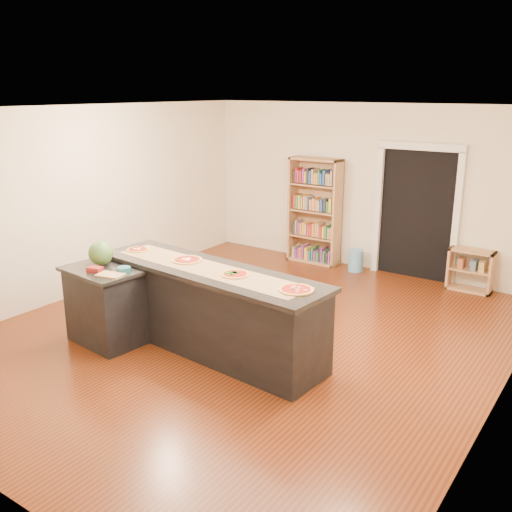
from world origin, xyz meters
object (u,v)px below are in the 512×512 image
Objects in this scene: kitchen_island at (209,309)px; side_counter at (106,305)px; low_shelf at (470,270)px; bookshelf at (315,211)px; watermelon at (101,253)px; waste_bin at (356,260)px.

kitchen_island reaches higher than side_counter.
low_shelf is (3.18, 4.44, -0.15)m from side_counter.
bookshelf is at bearing 90.57° from side_counter.
kitchen_island reaches higher than low_shelf.
bookshelf is at bearing 82.54° from watermelon.
kitchen_island is at bearing -92.01° from waste_bin.
bookshelf reaches higher than waste_bin.
side_counter is at bearing -95.65° from bookshelf.
bookshelf reaches higher than side_counter.
watermelon reaches higher than side_counter.
low_shelf is 2.23× the size of watermelon.
side_counter is at bearing -149.73° from kitchen_island.
waste_bin is at bearing -177.12° from low_shelf.
kitchen_island is at bearing 19.81° from watermelon.
side_counter is 0.64m from watermelon.
low_shelf is (2.74, 0.02, -0.60)m from bookshelf.
low_shelf is 5.52m from watermelon.
bookshelf is at bearing -179.50° from low_shelf.
low_shelf is 1.88m from waste_bin.
watermelon is at bearing -108.60° from waste_bin.
bookshelf is (-0.73, 3.86, 0.42)m from kitchen_island.
watermelon is at bearing 152.74° from side_counter.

